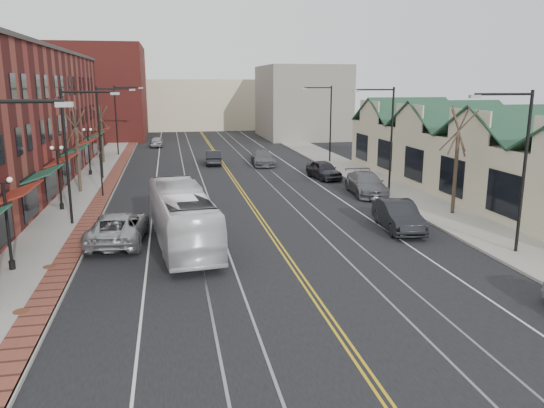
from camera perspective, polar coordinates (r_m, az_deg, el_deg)
name	(u,v)px	position (r m, az deg, el deg)	size (l,w,h in m)	color
ground	(333,325)	(19.60, 6.62, -12.80)	(160.00, 160.00, 0.00)	black
sidewalk_left	(75,210)	(38.30, -20.46, -0.57)	(4.00, 120.00, 0.15)	gray
sidewalk_right	(405,196)	(41.60, 14.16, 0.89)	(4.00, 120.00, 0.15)	gray
building_right	(480,164)	(44.09, 21.43, 3.99)	(8.00, 36.00, 4.60)	beige
backdrop_left	(98,92)	(87.44, -18.23, 11.34)	(14.00, 18.00, 14.00)	maroon
backdrop_mid	(198,104)	(102.02, -8.01, 10.59)	(22.00, 14.00, 9.00)	beige
backdrop_right	(301,102)	(84.37, 3.16, 10.90)	(12.00, 16.00, 11.00)	slate
streetlight_l_1	(73,143)	(33.44, -20.58, 6.19)	(3.33, 0.25, 8.00)	black
streetlight_l_2	(104,123)	(49.23, -17.60, 8.32)	(3.33, 0.25, 8.00)	black
streetlight_l_3	(120,113)	(65.12, -16.06, 9.41)	(3.33, 0.25, 8.00)	black
streetlight_r_0	(517,156)	(28.38, 24.90, 4.74)	(3.33, 0.25, 8.00)	black
streetlight_r_1	(386,128)	(42.31, 12.21, 7.97)	(3.33, 0.25, 8.00)	black
streetlight_r_2	(327,116)	(57.34, 5.90, 9.42)	(3.33, 0.25, 8.00)	black
lamppost_l_1	(8,226)	(26.60, -26.56, -2.12)	(0.84, 0.28, 4.27)	black
lamppost_l_2	(59,179)	(38.03, -21.89, 2.50)	(0.84, 0.28, 4.27)	black
lamppost_l_3	(89,152)	(51.70, -19.08, 5.26)	(0.84, 0.28, 4.27)	black
tree_left_near	(77,149)	(43.65, -20.22, 5.61)	(1.78, 1.37, 6.48)	#382B21
tree_left_far	(102,133)	(59.44, -17.84, 7.31)	(1.66, 1.28, 6.02)	#382B21
tree_right_mid	(456,158)	(35.98, 19.23, 4.67)	(1.90, 1.46, 6.93)	#382B21
manhole_mid	(21,311)	(22.22, -25.37, -10.39)	(0.60, 0.60, 0.02)	#592D19
manhole_far	(50,267)	(26.77, -22.81, -6.23)	(0.60, 0.60, 0.02)	#592D19
traffic_signal	(101,167)	(41.57, -17.93, 3.83)	(0.18, 0.15, 3.80)	black
transit_bus	(182,217)	(28.55, -9.64, -1.34)	(2.57, 11.00, 3.06)	white
parked_suv	(118,227)	(29.81, -16.21, -2.44)	(2.80, 6.08, 1.69)	#9C9FA3
parked_car_b	(398,216)	(31.92, 13.42, -1.24)	(1.82, 5.22, 1.72)	black
parked_car_c	(366,184)	(41.57, 10.10, 2.16)	(2.38, 5.85, 1.70)	slate
parked_car_d	(324,170)	(47.96, 5.58, 3.68)	(1.92, 4.77, 1.62)	#222228
distant_car_left	(213,157)	(56.47, -6.32, 5.00)	(1.58, 4.54, 1.50)	black
distant_car_right	(263,158)	(55.68, -1.02, 4.99)	(2.19, 5.38, 1.56)	#58585E
distant_car_far	(156,142)	(73.32, -12.32, 6.56)	(1.67, 4.15, 1.41)	#98999F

